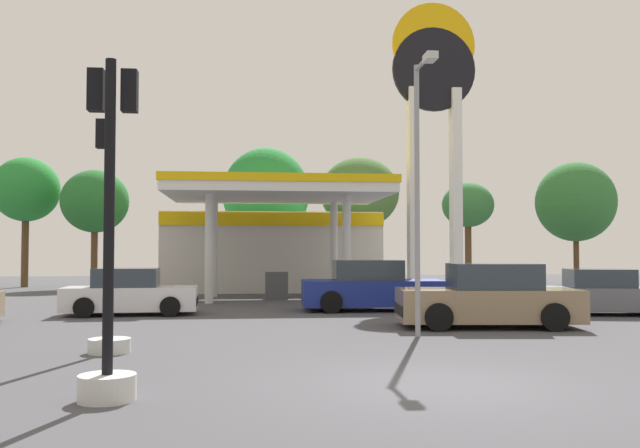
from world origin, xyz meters
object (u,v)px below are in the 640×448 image
at_px(car_1, 603,294).
at_px(corner_streetlamp, 419,169).
at_px(car_2, 130,294).
at_px(traffic_signal_1, 109,286).
at_px(traffic_signal_0, 109,286).
at_px(tree_2, 266,194).
at_px(car_0, 488,298).
at_px(tree_5, 576,202).
at_px(station_pole_sign, 434,114).
at_px(tree_0, 26,190).
at_px(tree_1, 95,202).
at_px(car_3, 372,288).
at_px(tree_3, 360,193).
at_px(tree_4, 468,206).

bearing_deg(car_1, corner_streetlamp, -145.14).
distance_m(car_2, traffic_signal_1, 12.39).
relative_size(traffic_signal_1, corner_streetlamp, 0.72).
xyz_separation_m(traffic_signal_0, tree_2, (3.69, 23.50, 3.75)).
relative_size(car_0, traffic_signal_0, 1.02).
bearing_deg(tree_5, traffic_signal_0, -131.23).
height_order(station_pole_sign, tree_5, station_pole_sign).
bearing_deg(car_0, car_2, 155.31).
height_order(car_2, corner_streetlamp, corner_streetlamp).
height_order(traffic_signal_0, traffic_signal_1, traffic_signal_0).
bearing_deg(car_1, car_0, -147.83).
xyz_separation_m(tree_0, tree_2, (12.93, -1.51, -0.21)).
bearing_deg(car_0, station_pole_sign, 81.73).
relative_size(tree_2, corner_streetlamp, 1.20).
distance_m(car_2, tree_5, 29.06).
height_order(tree_1, tree_2, tree_2).
xyz_separation_m(car_3, tree_3, (2.25, 15.73, 4.44)).
relative_size(station_pole_sign, corner_streetlamp, 1.95).
xyz_separation_m(car_0, traffic_signal_1, (-7.98, -7.79, 0.76)).
xyz_separation_m(car_2, car_3, (7.62, 0.73, 0.10)).
xyz_separation_m(car_0, tree_2, (-5.11, 20.01, 4.29)).
bearing_deg(corner_streetlamp, tree_0, 123.95).
xyz_separation_m(station_pole_sign, tree_1, (-15.60, 9.84, -3.06)).
xyz_separation_m(station_pole_sign, car_3, (-3.57, -5.09, -6.85)).
bearing_deg(tree_5, station_pole_sign, -135.87).
relative_size(car_3, traffic_signal_1, 1.05).
height_order(station_pole_sign, corner_streetlamp, station_pole_sign).
distance_m(car_1, tree_1, 25.77).
xyz_separation_m(car_2, tree_1, (-4.42, 15.66, 3.90)).
height_order(car_3, traffic_signal_1, traffic_signal_1).
height_order(traffic_signal_1, tree_5, tree_5).
height_order(traffic_signal_1, tree_3, tree_3).
bearing_deg(car_0, tree_2, 104.33).
distance_m(tree_0, tree_4, 25.09).
relative_size(tree_1, tree_2, 0.83).
relative_size(car_2, tree_5, 0.56).
height_order(tree_0, tree_4, tree_0).
relative_size(tree_0, tree_4, 1.16).
bearing_deg(car_3, car_2, -174.53).
distance_m(car_2, traffic_signal_0, 8.02).
bearing_deg(corner_streetlamp, tree_1, 118.25).
bearing_deg(car_2, tree_0, 116.08).
distance_m(station_pole_sign, tree_4, 13.86).
distance_m(car_2, car_3, 7.65).
bearing_deg(tree_4, tree_3, -165.83).
distance_m(tree_3, tree_4, 7.07).
xyz_separation_m(car_0, car_1, (4.72, 2.97, -0.11)).
height_order(tree_3, corner_streetlamp, tree_3).
bearing_deg(tree_2, tree_4, 12.25).
distance_m(car_1, tree_4, 20.21).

